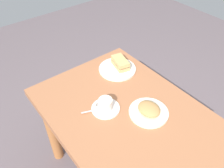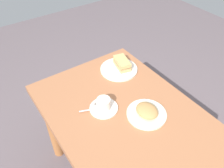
# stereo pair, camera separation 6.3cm
# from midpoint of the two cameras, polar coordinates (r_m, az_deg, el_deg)

# --- Properties ---
(dining_table) EXTENTS (1.07, 0.78, 0.74)m
(dining_table) POSITION_cam_midpoint_polar(r_m,az_deg,el_deg) (1.41, 2.05, -10.44)
(dining_table) COLOR #A26440
(dining_table) RESTS_ON ground_plane
(sandwich_plate) EXTENTS (0.25, 0.25, 0.01)m
(sandwich_plate) POSITION_cam_midpoint_polar(r_m,az_deg,el_deg) (1.58, 0.19, 3.73)
(sandwich_plate) COLOR silver
(sandwich_plate) RESTS_ON dining_table
(sandwich_front) EXTENTS (0.16, 0.11, 0.06)m
(sandwich_front) POSITION_cam_midpoint_polar(r_m,az_deg,el_deg) (1.58, 0.93, 5.26)
(sandwich_front) COLOR tan
(sandwich_front) RESTS_ON sandwich_plate
(coffee_saucer) EXTENTS (0.16, 0.16, 0.01)m
(coffee_saucer) POSITION_cam_midpoint_polar(r_m,az_deg,el_deg) (1.32, -2.98, -6.10)
(coffee_saucer) COLOR silver
(coffee_saucer) RESTS_ON dining_table
(coffee_cup) EXTENTS (0.08, 0.10, 0.06)m
(coffee_cup) POSITION_cam_midpoint_polar(r_m,az_deg,el_deg) (1.29, -3.12, -4.94)
(coffee_cup) COLOR silver
(coffee_cup) RESTS_ON coffee_saucer
(spoon) EXTENTS (0.05, 0.10, 0.01)m
(spoon) POSITION_cam_midpoint_polar(r_m,az_deg,el_deg) (1.30, -6.19, -6.56)
(spoon) COLOR silver
(spoon) RESTS_ON coffee_saucer
(side_plate) EXTENTS (0.22, 0.22, 0.01)m
(side_plate) POSITION_cam_midpoint_polar(r_m,az_deg,el_deg) (1.31, 7.70, -7.04)
(side_plate) COLOR silver
(side_plate) RESTS_ON dining_table
(side_food_pile) EXTENTS (0.13, 0.11, 0.04)m
(side_food_pile) POSITION_cam_midpoint_polar(r_m,az_deg,el_deg) (1.28, 7.82, -6.18)
(side_food_pile) COLOR #B7864C
(side_food_pile) RESTS_ON side_plate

